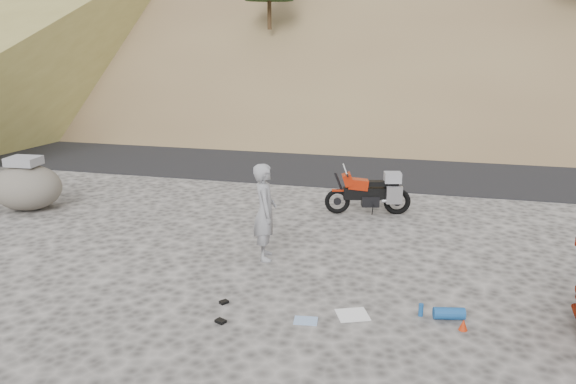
{
  "coord_description": "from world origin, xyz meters",
  "views": [
    {
      "loc": [
        2.45,
        -9.04,
        4.07
      ],
      "look_at": [
        -0.13,
        1.44,
        1.0
      ],
      "focal_mm": 35.0,
      "sensor_mm": 36.0,
      "label": 1
    }
  ],
  "objects": [
    {
      "name": "road",
      "position": [
        0.0,
        9.0,
        0.0
      ],
      "size": [
        120.0,
        7.0,
        0.05
      ],
      "primitive_type": "cube",
      "color": "black",
      "rests_on": "ground"
    },
    {
      "name": "gear_funnel",
      "position": [
        3.17,
        -1.52,
        0.08
      ],
      "size": [
        0.14,
        0.14,
        0.17
      ],
      "primitive_type": "cone",
      "rotation": [
        0.0,
        0.0,
        -0.12
      ],
      "color": "#AF2A0B",
      "rests_on": "ground"
    },
    {
      "name": "gear_white_cloth",
      "position": [
        1.58,
        -1.46,
        0.01
      ],
      "size": [
        0.58,
        0.55,
        0.02
      ],
      "primitive_type": "cube",
      "rotation": [
        0.0,
        0.0,
        0.39
      ],
      "color": "white",
      "rests_on": "ground"
    },
    {
      "name": "boulder",
      "position": [
        -6.64,
        1.93,
        0.55
      ],
      "size": [
        1.85,
        1.64,
        1.26
      ],
      "rotation": [
        0.0,
        0.0,
        -0.15
      ],
      "color": "#524D47",
      "rests_on": "ground"
    },
    {
      "name": "gear_blue_mat",
      "position": [
        2.98,
        -1.24,
        0.09
      ],
      "size": [
        0.48,
        0.27,
        0.18
      ],
      "primitive_type": "cylinder",
      "rotation": [
        0.0,
        1.57,
        0.2
      ],
      "color": "navy",
      "rests_on": "ground"
    },
    {
      "name": "gear_glove_a",
      "position": [
        -0.26,
        -2.14,
        0.02
      ],
      "size": [
        0.18,
        0.16,
        0.04
      ],
      "primitive_type": "cube",
      "rotation": [
        0.0,
        0.0,
        -0.42
      ],
      "color": "black",
      "rests_on": "ground"
    },
    {
      "name": "motorcycle",
      "position": [
        1.36,
        3.53,
        0.51
      ],
      "size": [
        1.97,
        0.83,
        1.19
      ],
      "rotation": [
        0.0,
        0.0,
        0.22
      ],
      "color": "black",
      "rests_on": "ground"
    },
    {
      "name": "gear_blue_cloth",
      "position": [
        0.94,
        -1.8,
        0.01
      ],
      "size": [
        0.37,
        0.29,
        0.01
      ],
      "primitive_type": "cube",
      "rotation": [
        0.0,
        0.0,
        0.12
      ],
      "color": "#85A2CD",
      "rests_on": "ground"
    },
    {
      "name": "ground",
      "position": [
        0.0,
        0.0,
        0.0
      ],
      "size": [
        140.0,
        140.0,
        0.0
      ],
      "primitive_type": "plane",
      "color": "#3F3C3A",
      "rests_on": "ground"
    },
    {
      "name": "gear_glove_b",
      "position": [
        -0.42,
        -1.56,
        0.02
      ],
      "size": [
        0.15,
        0.16,
        0.04
      ],
      "primitive_type": "cube",
      "rotation": [
        0.0,
        0.0,
        0.94
      ],
      "color": "black",
      "rests_on": "ground"
    },
    {
      "name": "gear_bottle",
      "position": [
        2.57,
        -1.24,
        0.1
      ],
      "size": [
        0.09,
        0.09,
        0.19
      ],
      "primitive_type": "cylinder",
      "rotation": [
        0.0,
        0.0,
        -0.23
      ],
      "color": "navy",
      "rests_on": "ground"
    },
    {
      "name": "man",
      "position": [
        -0.3,
        0.37,
        0.0
      ],
      "size": [
        0.62,
        0.76,
        1.81
      ],
      "primitive_type": "imported",
      "rotation": [
        0.0,
        0.0,
        1.88
      ],
      "color": "gray",
      "rests_on": "ground"
    }
  ]
}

